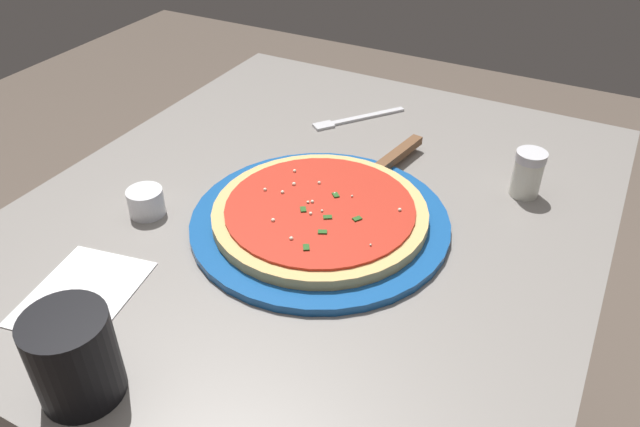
{
  "coord_description": "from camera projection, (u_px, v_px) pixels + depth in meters",
  "views": [
    {
      "loc": [
        -0.67,
        -0.36,
        1.29
      ],
      "look_at": [
        -0.04,
        -0.03,
        0.78
      ],
      "focal_mm": 34.46,
      "sensor_mm": 36.0,
      "label": 1
    }
  ],
  "objects": [
    {
      "name": "parmesan_shaker",
      "position": [
        528.0,
        173.0,
        0.93
      ],
      "size": [
        0.05,
        0.05,
        0.07
      ],
      "color": "silver",
      "rests_on": "restaurant_table"
    },
    {
      "name": "restaurant_table",
      "position": [
        317.0,
        277.0,
        1.01
      ],
      "size": [
        0.96,
        0.82,
        0.76
      ],
      "color": "black",
      "rests_on": "ground_plane"
    },
    {
      "name": "cup_tall_drink",
      "position": [
        74.0,
        357.0,
        0.62
      ],
      "size": [
        0.09,
        0.09,
        0.1
      ],
      "primitive_type": "cylinder",
      "color": "black",
      "rests_on": "restaurant_table"
    },
    {
      "name": "cup_small_sauce",
      "position": [
        146.0,
        202.0,
        0.9
      ],
      "size": [
        0.05,
        0.05,
        0.04
      ],
      "primitive_type": "cylinder",
      "color": "silver",
      "rests_on": "restaurant_table"
    },
    {
      "name": "fork",
      "position": [
        354.0,
        119.0,
        1.15
      ],
      "size": [
        0.16,
        0.13,
        0.0
      ],
      "color": "silver",
      "rests_on": "restaurant_table"
    },
    {
      "name": "pizza_server",
      "position": [
        385.0,
        165.0,
        0.99
      ],
      "size": [
        0.22,
        0.08,
        0.01
      ],
      "color": "silver",
      "rests_on": "serving_plate"
    },
    {
      "name": "serving_plate",
      "position": [
        320.0,
        221.0,
        0.88
      ],
      "size": [
        0.37,
        0.37,
        0.01
      ],
      "primitive_type": "cylinder",
      "color": "#195199",
      "rests_on": "restaurant_table"
    },
    {
      "name": "napkin_folded_right",
      "position": [
        83.0,
        293.0,
        0.77
      ],
      "size": [
        0.18,
        0.15,
        0.0
      ],
      "primitive_type": "cube",
      "rotation": [
        0.0,
        0.0,
        0.19
      ],
      "color": "white",
      "rests_on": "restaurant_table"
    },
    {
      "name": "pizza",
      "position": [
        320.0,
        212.0,
        0.87
      ],
      "size": [
        0.31,
        0.31,
        0.02
      ],
      "color": "#DBB26B",
      "rests_on": "serving_plate"
    }
  ]
}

